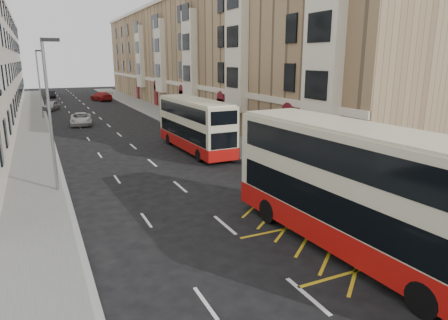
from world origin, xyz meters
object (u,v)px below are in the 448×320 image
pedestrian_far (312,166)px  white_van (81,119)px  double_decker_front (358,191)px  pedestrian_mid (347,175)px  street_lamp_near (50,108)px  street_lamp_far (39,81)px  double_decker_rear (195,125)px  car_silver (51,106)px  car_red (101,96)px  car_dark (51,94)px

pedestrian_far → white_van: bearing=-47.0°
double_decker_front → pedestrian_mid: double_decker_front is taller
street_lamp_near → double_decker_front: street_lamp_near is taller
street_lamp_far → white_van: bearing=-60.1°
street_lamp_near → double_decker_front: bearing=-51.8°
white_van → pedestrian_far: bearing=-64.2°
double_decker_rear → car_silver: bearing=104.1°
pedestrian_mid → car_silver: (-12.87, 46.04, -0.36)m
car_red → car_silver: bearing=37.0°
white_van → car_silver: white_van is taller
car_silver → car_dark: size_ratio=0.98×
pedestrian_far → street_lamp_near: bearing=5.8°
street_lamp_far → white_van: size_ratio=1.66×
street_lamp_far → double_decker_rear: (10.44, -23.83, -2.55)m
double_decker_front → white_van: size_ratio=2.52×
car_red → white_van: bearing=61.7°
street_lamp_near → pedestrian_far: (13.84, -4.30, -3.72)m
car_red → pedestrian_mid: bearing=79.1°
double_decker_front → car_dark: bearing=92.8°
street_lamp_near → street_lamp_far: size_ratio=1.00×
pedestrian_mid → car_red: pedestrian_mid is taller
street_lamp_near → double_decker_front: size_ratio=0.66×
double_decker_front → white_van: 36.48m
car_silver → street_lamp_far: bearing=-76.0°
pedestrian_far → double_decker_rear: bearing=-49.0°
white_van → car_silver: size_ratio=1.23×
street_lamp_far → double_decker_front: size_ratio=0.66×
double_decker_front → car_red: bearing=86.7°
pedestrian_mid → white_van: pedestrian_mid is taller
car_silver → car_dark: 20.97m
pedestrian_far → car_red: bearing=-62.8°
pedestrian_far → white_van: 29.72m
double_decker_front → double_decker_rear: bearing=84.5°
car_silver → street_lamp_near: bearing=-70.1°
pedestrian_far → car_red: pedestrian_far is taller
pedestrian_far → white_van: size_ratio=0.32×
street_lamp_near → pedestrian_far: bearing=-17.2°
double_decker_rear → white_van: 18.77m
pedestrian_mid → car_dark: (-12.06, 67.00, -0.37)m
white_van → car_red: size_ratio=0.88×
pedestrian_mid → pedestrian_far: pedestrian_mid is taller
street_lamp_far → double_decker_front: bearing=-77.1°
double_decker_rear → white_van: bearing=109.7°
double_decker_front → pedestrian_far: (4.15, 8.02, -1.52)m
car_silver → car_red: (8.61, 11.08, 0.12)m
pedestrian_mid → pedestrian_far: size_ratio=1.14×
pedestrian_mid → car_dark: size_ratio=0.44×
car_red → double_decker_rear: bearing=75.6°
double_decker_rear → pedestrian_far: double_decker_rear is taller
street_lamp_near → car_silver: bearing=88.2°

